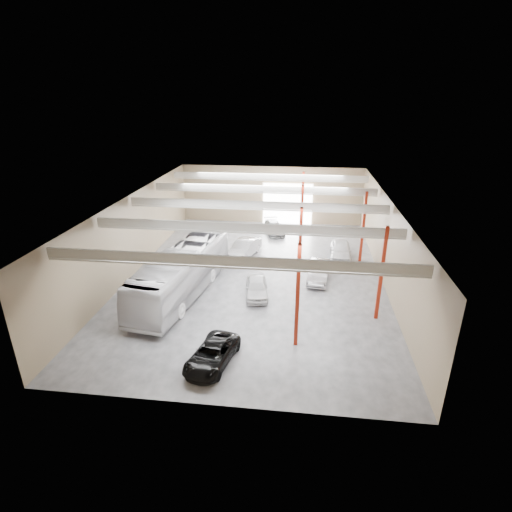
% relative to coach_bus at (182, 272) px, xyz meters
% --- Properties ---
extents(depot_shell, '(22.12, 32.12, 7.06)m').
position_rel_coach_bus_xyz_m(depot_shell, '(5.57, 4.44, 3.09)').
color(depot_shell, '#444449').
rests_on(depot_shell, ground).
extents(coach_bus, '(5.14, 13.87, 3.77)m').
position_rel_coach_bus_xyz_m(coach_bus, '(0.00, 0.00, 0.00)').
color(coach_bus, silver).
rests_on(coach_bus, ground).
extents(black_sedan, '(3.10, 5.03, 1.30)m').
position_rel_coach_bus_xyz_m(black_sedan, '(4.32, -8.64, -1.24)').
color(black_sedan, black).
rests_on(black_sedan, ground).
extents(car_row_a, '(2.32, 4.49, 1.46)m').
position_rel_coach_bus_xyz_m(car_row_a, '(5.93, 0.39, -1.16)').
color(car_row_a, silver).
rests_on(car_row_a, ground).
extents(car_row_b, '(3.10, 5.39, 1.68)m').
position_rel_coach_bus_xyz_m(car_row_b, '(3.71, 8.46, -1.05)').
color(car_row_b, '#BBBCC1').
rests_on(car_row_b, ground).
extents(car_row_c, '(3.11, 4.98, 1.35)m').
position_rel_coach_bus_xyz_m(car_row_c, '(6.13, 15.96, -1.21)').
color(car_row_c, gray).
rests_on(car_row_c, ground).
extents(car_right_near, '(2.15, 4.87, 1.55)m').
position_rel_coach_bus_xyz_m(car_right_near, '(10.94, 3.90, -1.11)').
color(car_right_near, '#A9A9AE').
rests_on(car_right_near, ground).
extents(car_right_far, '(2.19, 4.94, 1.65)m').
position_rel_coach_bus_xyz_m(car_right_far, '(13.20, 9.23, -1.06)').
color(car_right_far, silver).
rests_on(car_right_far, ground).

